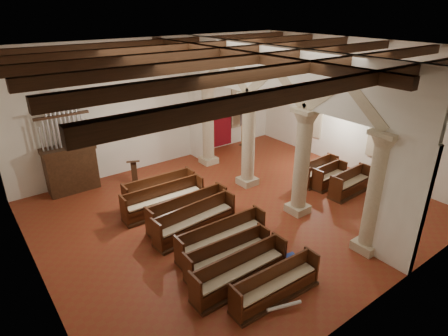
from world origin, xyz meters
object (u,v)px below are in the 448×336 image
(pipe_organ, at_px, (70,161))
(lectern, at_px, (135,175))
(processional_banner, at_px, (242,132))
(nave_pew_0, at_px, (275,289))
(aisle_pew_0, at_px, (350,186))

(pipe_organ, distance_m, lectern, 2.70)
(lectern, xyz_separation_m, processional_banner, (7.02, 1.28, 0.20))
(pipe_organ, xyz_separation_m, nave_pew_0, (2.40, -9.81, -1.05))
(aisle_pew_0, bearing_deg, pipe_organ, 138.57)
(lectern, height_order, processional_banner, processional_banner)
(pipe_organ, bearing_deg, aisle_pew_0, -38.46)
(pipe_organ, relative_size, nave_pew_0, 1.58)
(nave_pew_0, bearing_deg, lectern, 92.94)
(nave_pew_0, height_order, aisle_pew_0, aisle_pew_0)
(processional_banner, distance_m, aisle_pew_0, 7.27)
(aisle_pew_0, bearing_deg, processional_banner, 86.28)
(processional_banner, relative_size, nave_pew_0, 0.74)
(processional_banner, distance_m, nave_pew_0, 11.97)
(lectern, distance_m, nave_pew_0, 8.53)
(pipe_organ, height_order, lectern, pipe_organ)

